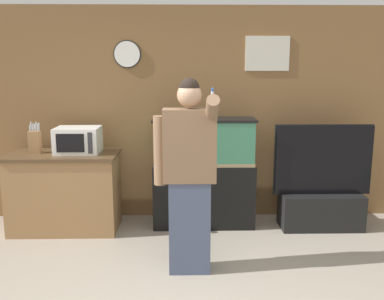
# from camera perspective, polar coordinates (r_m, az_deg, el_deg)

# --- Properties ---
(wall_back_paneled) EXTENTS (10.00, 0.08, 2.60)m
(wall_back_paneled) POSITION_cam_1_polar(r_m,az_deg,el_deg) (5.32, -0.92, 4.80)
(wall_back_paneled) COLOR brown
(wall_back_paneled) RESTS_ON ground_plane
(counter_island) EXTENTS (1.25, 0.66, 0.91)m
(counter_island) POSITION_cam_1_polar(r_m,az_deg,el_deg) (5.21, -16.57, -5.32)
(counter_island) COLOR olive
(counter_island) RESTS_ON ground_plane
(microwave) EXTENTS (0.50, 0.39, 0.29)m
(microwave) POSITION_cam_1_polar(r_m,az_deg,el_deg) (5.06, -14.96, 1.29)
(microwave) COLOR white
(microwave) RESTS_ON counter_island
(knife_block) EXTENTS (0.13, 0.10, 0.36)m
(knife_block) POSITION_cam_1_polar(r_m,az_deg,el_deg) (5.20, -20.23, 1.10)
(knife_block) COLOR olive
(knife_block) RESTS_ON counter_island
(aquarium_on_stand) EXTENTS (1.19, 0.40, 1.30)m
(aquarium_on_stand) POSITION_cam_1_polar(r_m,az_deg,el_deg) (5.06, 1.58, -3.07)
(aquarium_on_stand) COLOR black
(aquarium_on_stand) RESTS_ON ground_plane
(tv_on_stand) EXTENTS (1.15, 0.40, 1.24)m
(tv_on_stand) POSITION_cam_1_polar(r_m,az_deg,el_deg) (5.29, 16.85, -6.18)
(tv_on_stand) COLOR black
(tv_on_stand) RESTS_ON ground_plane
(person_standing) EXTENTS (0.56, 0.43, 1.79)m
(person_standing) POSITION_cam_1_polar(r_m,az_deg,el_deg) (3.86, -0.48, -3.25)
(person_standing) COLOR #424C66
(person_standing) RESTS_ON ground_plane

